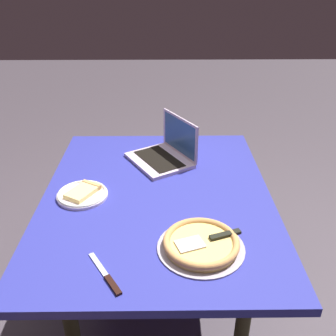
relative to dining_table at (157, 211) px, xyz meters
The scene contains 6 objects.
ground_plane 0.67m from the dining_table, ahead, with size 12.00×12.00×0.00m, color #433A42.
dining_table is the anchor object (origin of this frame).
laptop 0.36m from the dining_table, ahead, with size 0.40×0.38×0.22m.
pizza_plate 0.35m from the dining_table, 92.16° to the left, with size 0.23×0.23×0.04m.
pizza_tray 0.42m from the dining_table, 155.61° to the right, with size 0.32×0.32×0.04m.
table_knife 0.55m from the dining_table, 162.85° to the left, with size 0.20×0.14×0.01m.
Camera 1 is at (-1.44, -0.03, 1.70)m, focal length 40.55 mm.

